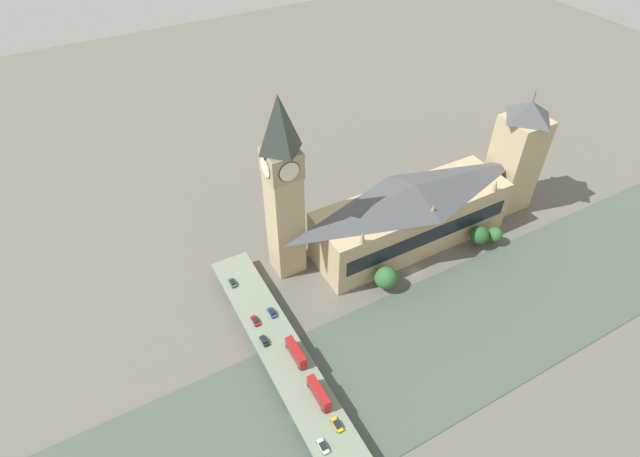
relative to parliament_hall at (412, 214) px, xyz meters
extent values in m
plane|color=#605E56|center=(-14.94, 8.00, -14.17)|extent=(600.00, 600.00, 0.00)
cube|color=#47564C|center=(-46.05, 8.00, -14.02)|extent=(50.22, 360.00, 0.30)
cube|color=tan|center=(0.06, 0.00, -3.07)|extent=(23.99, 80.28, 22.20)
cube|color=black|center=(-12.09, 0.00, -1.96)|extent=(0.40, 73.86, 6.66)
pyramid|color=#474C51|center=(0.06, 0.00, 11.19)|extent=(23.51, 78.68, 6.33)
cone|color=#9E8966|center=(-10.94, -30.51, 10.53)|extent=(2.20, 2.20, 5.00)
cone|color=#9E8966|center=(-10.94, 0.00, 10.53)|extent=(2.20, 2.20, 5.00)
cone|color=#9E8966|center=(-10.94, 30.51, 10.53)|extent=(2.20, 2.20, 5.00)
cube|color=tan|center=(10.97, 49.56, 12.49)|extent=(10.84, 10.84, 53.33)
cube|color=tan|center=(10.97, 49.56, 34.28)|extent=(11.49, 11.49, 9.76)
cylinder|color=black|center=(5.37, 49.56, 34.28)|extent=(0.50, 7.51, 7.51)
cylinder|color=silver|center=(5.26, 49.56, 34.28)|extent=(0.62, 6.96, 6.96)
cylinder|color=black|center=(16.56, 49.56, 34.28)|extent=(0.50, 7.51, 7.51)
cylinder|color=silver|center=(16.67, 49.56, 34.28)|extent=(0.62, 6.96, 6.96)
cylinder|color=black|center=(10.97, 43.97, 34.28)|extent=(7.51, 0.50, 7.51)
cylinder|color=silver|center=(10.97, 43.85, 34.28)|extent=(6.96, 0.62, 6.96)
cylinder|color=black|center=(10.97, 55.16, 34.28)|extent=(7.51, 0.50, 7.51)
cylinder|color=silver|center=(10.97, 55.27, 34.28)|extent=(6.96, 0.62, 6.96)
pyramid|color=#2D3833|center=(10.97, 49.56, 48.93)|extent=(11.06, 11.06, 19.55)
cube|color=tan|center=(0.06, -52.29, 7.00)|extent=(16.29, 16.29, 42.34)
pyramid|color=#474C51|center=(0.06, -52.29, 31.84)|extent=(16.29, 16.29, 7.33)
cylinder|color=#333338|center=(0.06, -52.29, 37.50)|extent=(0.30, 0.30, 4.00)
cube|color=#5D6A59|center=(-46.05, 69.97, -11.84)|extent=(3.00, 11.88, 4.66)
cube|color=#5D6A59|center=(0.31, 69.97, -11.84)|extent=(3.00, 11.88, 4.66)
cube|color=gray|center=(-46.05, 69.97, -8.91)|extent=(132.44, 13.98, 1.20)
cube|color=red|center=(-47.13, 67.47, -6.89)|extent=(10.87, 2.41, 1.91)
cube|color=black|center=(-47.13, 67.47, -6.51)|extent=(9.78, 2.47, 0.84)
cube|color=red|center=(-47.13, 67.47, -4.81)|extent=(10.65, 2.41, 2.24)
cube|color=black|center=(-47.13, 67.47, -4.70)|extent=(9.78, 2.47, 1.08)
cube|color=maroon|center=(-47.13, 67.47, -3.61)|extent=(10.54, 2.29, 0.16)
cylinder|color=black|center=(-42.62, 66.37, -7.73)|extent=(1.16, 0.28, 1.16)
cylinder|color=black|center=(-42.62, 68.56, -7.73)|extent=(1.16, 0.28, 1.16)
cylinder|color=black|center=(-51.52, 66.37, -7.73)|extent=(1.16, 0.28, 1.16)
cylinder|color=black|center=(-51.52, 68.56, -7.73)|extent=(1.16, 0.28, 1.16)
cube|color=red|center=(-31.45, 67.06, -6.93)|extent=(10.67, 2.48, 1.90)
cube|color=black|center=(-31.45, 67.06, -6.55)|extent=(9.60, 2.54, 0.84)
cube|color=red|center=(-31.45, 67.06, -4.86)|extent=(10.46, 2.48, 2.23)
cube|color=black|center=(-31.45, 67.06, -4.75)|extent=(9.60, 2.54, 1.07)
cube|color=maroon|center=(-31.45, 67.06, -3.67)|extent=(10.35, 2.36, 0.16)
cylinder|color=black|center=(-26.96, 65.93, -7.78)|extent=(1.06, 0.28, 1.06)
cylinder|color=black|center=(-26.96, 68.19, -7.78)|extent=(1.06, 0.28, 1.06)
cylinder|color=black|center=(-35.83, 65.93, -7.78)|extent=(1.06, 0.28, 1.06)
cylinder|color=black|center=(-35.83, 68.19, -7.78)|extent=(1.06, 0.28, 1.06)
cube|color=#2D5638|center=(7.09, 73.35, -7.75)|extent=(4.41, 1.81, 0.62)
cube|color=black|center=(6.96, 73.35, -7.19)|extent=(2.29, 1.63, 0.51)
cylinder|color=black|center=(8.82, 72.53, -7.97)|extent=(0.67, 0.22, 0.67)
cylinder|color=black|center=(8.82, 74.17, -7.97)|extent=(0.67, 0.22, 0.67)
cylinder|color=black|center=(5.35, 72.53, -7.97)|extent=(0.67, 0.22, 0.67)
cylinder|color=black|center=(5.35, 74.17, -7.97)|extent=(0.67, 0.22, 0.67)
cube|color=silver|center=(-60.64, 73.51, -7.79)|extent=(4.45, 1.87, 0.56)
cube|color=black|center=(-60.78, 73.51, -7.28)|extent=(2.31, 1.69, 0.45)
cylinder|color=black|center=(-58.89, 72.66, -7.97)|extent=(0.67, 0.22, 0.67)
cylinder|color=black|center=(-58.89, 74.36, -7.97)|extent=(0.67, 0.22, 0.67)
cylinder|color=black|center=(-62.40, 72.66, -7.97)|extent=(0.67, 0.22, 0.67)
cylinder|color=black|center=(-62.40, 74.36, -7.97)|extent=(0.67, 0.22, 0.67)
cube|color=black|center=(-21.45, 73.54, -7.72)|extent=(4.23, 1.77, 0.67)
cube|color=black|center=(-21.58, 73.54, -7.11)|extent=(2.20, 1.60, 0.56)
cylinder|color=black|center=(-19.82, 72.74, -7.96)|extent=(0.70, 0.22, 0.70)
cylinder|color=black|center=(-19.82, 74.34, -7.96)|extent=(0.70, 0.22, 0.70)
cylinder|color=black|center=(-23.08, 72.74, -7.96)|extent=(0.70, 0.22, 0.70)
cylinder|color=black|center=(-23.08, 74.34, -7.96)|extent=(0.70, 0.22, 0.70)
cube|color=gold|center=(-57.16, 67.09, -7.78)|extent=(4.65, 1.82, 0.56)
cube|color=black|center=(-57.30, 67.09, -7.22)|extent=(2.42, 1.64, 0.56)
cylinder|color=black|center=(-55.32, 66.27, -7.96)|extent=(0.68, 0.22, 0.68)
cylinder|color=black|center=(-55.32, 67.91, -7.96)|extent=(0.68, 0.22, 0.68)
cylinder|color=black|center=(-59.01, 66.27, -7.96)|extent=(0.68, 0.22, 0.68)
cylinder|color=black|center=(-59.01, 67.91, -7.96)|extent=(0.68, 0.22, 0.68)
cube|color=maroon|center=(-12.59, 72.92, -7.72)|extent=(4.37, 1.78, 0.67)
cube|color=black|center=(-12.72, 72.92, -7.16)|extent=(2.27, 1.60, 0.45)
cylinder|color=black|center=(-10.90, 72.12, -7.96)|extent=(0.70, 0.22, 0.70)
cylinder|color=black|center=(-10.90, 73.72, -7.96)|extent=(0.70, 0.22, 0.70)
cylinder|color=black|center=(-14.28, 72.12, -7.96)|extent=(0.70, 0.22, 0.70)
cylinder|color=black|center=(-14.28, 73.72, -7.96)|extent=(0.70, 0.22, 0.70)
cube|color=navy|center=(-12.14, 66.56, -7.77)|extent=(4.45, 1.83, 0.61)
cube|color=black|center=(-12.27, 66.56, -7.18)|extent=(2.31, 1.65, 0.56)
cylinder|color=black|center=(-10.37, 65.73, -7.98)|extent=(0.65, 0.22, 0.65)
cylinder|color=black|center=(-10.37, 67.38, -7.98)|extent=(0.65, 0.22, 0.65)
cylinder|color=black|center=(-13.91, 65.73, -7.98)|extent=(0.65, 0.22, 0.65)
cylinder|color=black|center=(-13.91, 67.38, -7.98)|extent=(0.65, 0.22, 0.65)
cylinder|color=brown|center=(-18.32, -29.27, -12.86)|extent=(0.70, 0.70, 2.63)
sphere|color=#2D6633|center=(-18.32, -29.27, -8.96)|extent=(6.08, 6.08, 6.08)
cylinder|color=brown|center=(-16.45, -22.39, -12.60)|extent=(0.70, 0.70, 3.15)
sphere|color=#235628|center=(-16.45, -22.39, -7.80)|extent=(7.58, 7.58, 7.58)
cylinder|color=brown|center=(-17.08, 23.02, -13.03)|extent=(0.70, 0.70, 2.28)
sphere|color=#2D6633|center=(-17.08, 23.02, -8.25)|extent=(8.56, 8.56, 8.56)
camera|label=1|loc=(-113.87, 103.62, 127.34)|focal=28.00mm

